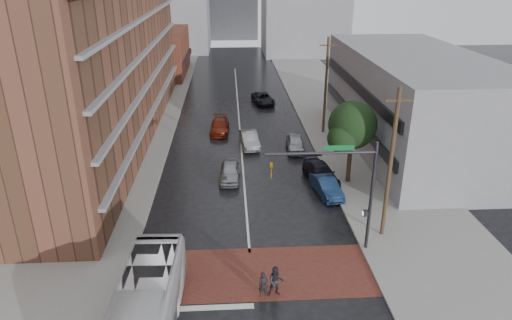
{
  "coord_description": "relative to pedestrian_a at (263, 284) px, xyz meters",
  "views": [
    {
      "loc": [
        -1.0,
        -21.22,
        16.43
      ],
      "look_at": [
        0.78,
        8.98,
        3.5
      ],
      "focal_mm": 32.0,
      "sensor_mm": 36.0,
      "label": 1
    }
  ],
  "objects": [
    {
      "name": "car_parked_mid",
      "position": [
        5.74,
        13.86,
        -0.01
      ],
      "size": [
        2.8,
        5.26,
        1.45
      ],
      "primitive_type": "imported",
      "rotation": [
        0.0,
        0.0,
        0.16
      ],
      "color": "black",
      "rests_on": "ground"
    },
    {
      "name": "pedestrian_b",
      "position": [
        0.67,
        0.0,
        0.15
      ],
      "size": [
        0.89,
        0.7,
        1.78
      ],
      "primitive_type": "imported",
      "rotation": [
        0.0,
        0.0,
        0.03
      ],
      "color": "black",
      "rests_on": "ground"
    },
    {
      "name": "utility_pole_near",
      "position": [
        8.24,
        5.5,
        4.4
      ],
      "size": [
        1.6,
        0.26,
        10.0
      ],
      "color": "#473321",
      "rests_on": "ground"
    },
    {
      "name": "pedestrian_a",
      "position": [
        0.0,
        0.0,
        0.0
      ],
      "size": [
        0.6,
        0.46,
        1.48
      ],
      "primitive_type": "imported",
      "rotation": [
        0.0,
        0.0,
        0.21
      ],
      "color": "black",
      "rests_on": "ground"
    },
    {
      "name": "signal_mast",
      "position": [
        5.29,
        4.0,
        3.99
      ],
      "size": [
        6.5,
        0.3,
        7.2
      ],
      "color": "#2D2D33",
      "rests_on": "ground"
    },
    {
      "name": "ground",
      "position": [
        -0.56,
        1.5,
        -0.74
      ],
      "size": [
        160.0,
        160.0,
        0.0
      ],
      "primitive_type": "plane",
      "color": "black",
      "rests_on": "ground"
    },
    {
      "name": "sidewalk_west",
      "position": [
        -12.06,
        26.5,
        -0.66
      ],
      "size": [
        9.0,
        90.0,
        0.15
      ],
      "primitive_type": "cube",
      "color": "gray",
      "rests_on": "ground"
    },
    {
      "name": "car_parked_far",
      "position": [
        4.64,
        20.91,
        -0.03
      ],
      "size": [
        1.85,
        4.25,
        1.43
      ],
      "primitive_type": "imported",
      "rotation": [
        0.0,
        0.0,
        -0.04
      ],
      "color": "#9B9FA2",
      "rests_on": "ground"
    },
    {
      "name": "car_parked_near",
      "position": [
        5.74,
        11.5,
        -0.05
      ],
      "size": [
        2.13,
        4.36,
        1.38
      ],
      "primitive_type": "imported",
      "rotation": [
        0.0,
        0.0,
        0.17
      ],
      "color": "#15274A",
      "rests_on": "ground"
    },
    {
      "name": "utility_pole_far",
      "position": [
        8.24,
        25.5,
        4.4
      ],
      "size": [
        1.6,
        0.26,
        10.0
      ],
      "color": "#473321",
      "rests_on": "ground"
    },
    {
      "name": "storefront_west",
      "position": [
        -12.56,
        55.5,
        2.76
      ],
      "size": [
        8.0,
        16.0,
        7.0
      ],
      "primitive_type": "cube",
      "color": "brown",
      "rests_on": "ground"
    },
    {
      "name": "car_travel_c",
      "position": [
        -2.71,
        26.44,
        -0.06
      ],
      "size": [
        2.16,
        4.8,
        1.36
      ],
      "primitive_type": "imported",
      "rotation": [
        0.0,
        0.0,
        -0.05
      ],
      "color": "maroon",
      "rests_on": "ground"
    },
    {
      "name": "suv_travel",
      "position": [
        2.7,
        37.13,
        -0.06
      ],
      "size": [
        3.08,
        5.23,
        1.37
      ],
      "primitive_type": "imported",
      "rotation": [
        0.0,
        0.0,
        0.17
      ],
      "color": "black",
      "rests_on": "ground"
    },
    {
      "name": "building_east",
      "position": [
        15.94,
        21.5,
        3.76
      ],
      "size": [
        11.0,
        26.0,
        9.0
      ],
      "primitive_type": "cube",
      "color": "gray",
      "rests_on": "ground"
    },
    {
      "name": "street_tree",
      "position": [
        7.96,
        13.53,
        3.99
      ],
      "size": [
        4.2,
        4.1,
        6.9
      ],
      "color": "#332319",
      "rests_on": "ground"
    },
    {
      "name": "car_travel_a",
      "position": [
        -1.71,
        14.67,
        -0.03
      ],
      "size": [
        1.89,
        4.24,
        1.42
      ],
      "primitive_type": "imported",
      "rotation": [
        0.0,
        0.0,
        -0.05
      ],
      "color": "#93969A",
      "rests_on": "ground"
    },
    {
      "name": "car_travel_b",
      "position": [
        0.26,
        22.07,
        -0.01
      ],
      "size": [
        2.03,
        4.59,
        1.47
      ],
      "primitive_type": "imported",
      "rotation": [
        0.0,
        0.0,
        0.11
      ],
      "color": "#A0A4A8",
      "rests_on": "ground"
    },
    {
      "name": "sidewalk_east",
      "position": [
        10.94,
        26.5,
        -0.66
      ],
      "size": [
        9.0,
        90.0,
        0.15
      ],
      "primitive_type": "cube",
      "color": "gray",
      "rests_on": "ground"
    },
    {
      "name": "crosswalk",
      "position": [
        -0.56,
        2.0,
        -0.73
      ],
      "size": [
        14.0,
        5.0,
        0.02
      ],
      "primitive_type": "cube",
      "color": "brown",
      "rests_on": "ground"
    }
  ]
}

